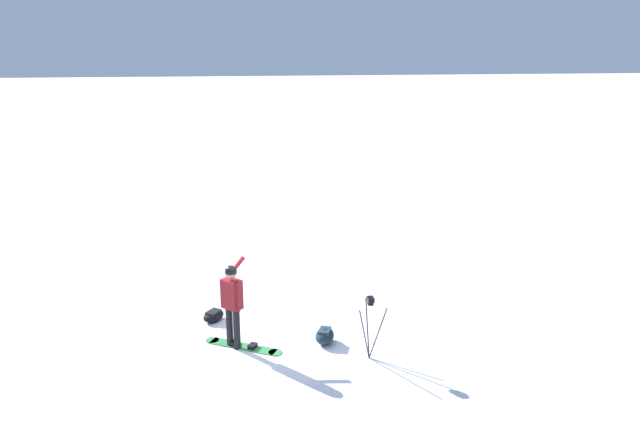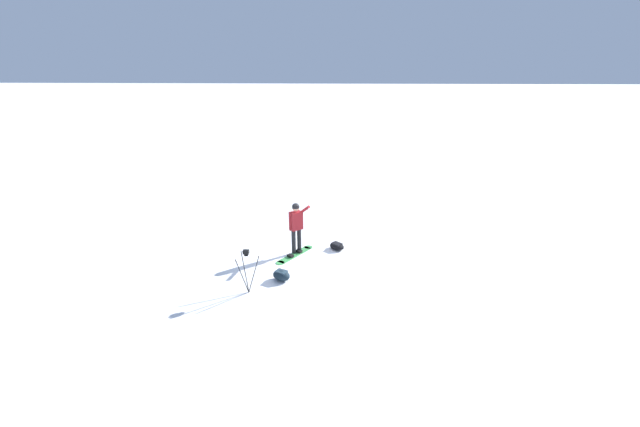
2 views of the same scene
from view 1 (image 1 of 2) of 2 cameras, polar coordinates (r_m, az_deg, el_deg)
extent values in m
plane|color=white|center=(13.07, -5.29, -11.69)|extent=(300.00, 300.00, 0.00)
cylinder|color=black|center=(12.66, -8.62, -10.55)|extent=(0.14, 0.14, 0.86)
cylinder|color=black|center=(12.51, -7.93, -10.84)|extent=(0.14, 0.14, 0.86)
cube|color=maroon|center=(12.28, -8.40, -7.59)|extent=(0.45, 0.47, 0.61)
sphere|color=tan|center=(12.12, -8.49, -5.61)|extent=(0.23, 0.23, 0.23)
sphere|color=black|center=(12.11, -8.49, -5.48)|extent=(0.25, 0.25, 0.25)
cylinder|color=maroon|center=(12.42, -8.15, -5.23)|extent=(0.49, 0.41, 0.43)
cylinder|color=maroon|center=(12.13, -7.83, -7.86)|extent=(0.09, 0.09, 0.61)
cube|color=#3F994C|center=(12.74, -7.33, -12.44)|extent=(1.38, 1.04, 0.02)
cylinder|color=#3F994C|center=(13.08, -10.21, -11.80)|extent=(0.28, 0.28, 0.02)
cylinder|color=#3F994C|center=(12.44, -4.29, -13.07)|extent=(0.28, 0.28, 0.02)
cube|color=black|center=(12.82, -8.22, -12.05)|extent=(0.23, 0.24, 0.08)
cube|color=black|center=(12.63, -6.44, -12.43)|extent=(0.23, 0.24, 0.08)
ellipsoid|color=black|center=(13.94, -10.10, -9.57)|extent=(0.65, 0.67, 0.23)
cube|color=black|center=(13.91, -10.12, -9.28)|extent=(0.39, 0.40, 0.08)
cylinder|color=#262628|center=(12.16, 4.54, -10.81)|extent=(0.04, 0.37, 1.15)
cylinder|color=#262628|center=(11.88, 4.26, -11.45)|extent=(0.31, 0.25, 1.15)
cylinder|color=#262628|center=(11.94, 5.53, -11.33)|extent=(0.30, 0.26, 1.15)
cube|color=black|center=(11.75, 4.82, -8.52)|extent=(0.10, 0.10, 0.06)
cube|color=black|center=(11.72, 4.83, -8.17)|extent=(0.12, 0.16, 0.10)
ellipsoid|color=#192833|center=(12.73, 0.45, -11.58)|extent=(0.57, 0.65, 0.32)
cube|color=#263A47|center=(12.68, 0.45, -11.13)|extent=(0.34, 0.39, 0.08)
camera|label=2|loc=(18.07, 33.36, 12.85)|focal=22.15mm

